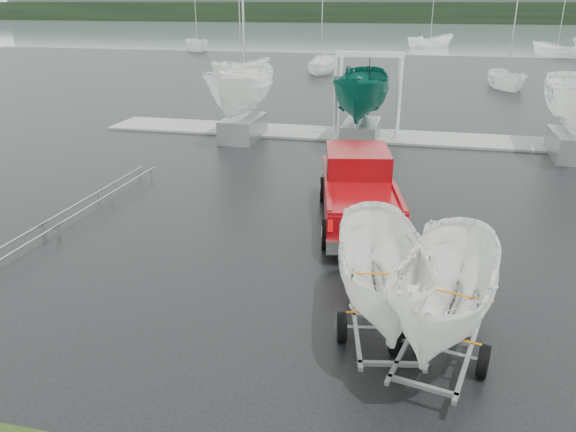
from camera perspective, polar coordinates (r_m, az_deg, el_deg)
The scene contains 18 objects.
ground_plane at distance 16.37m, azimuth 8.13°, elevation -2.24°, with size 120.00×120.00×0.00m, color black.
lake at distance 115.20m, azimuth 13.42°, elevation 17.31°, with size 300.00×300.00×0.00m, color slate.
dock at distance 28.75m, azimuth 10.79°, elevation 7.89°, with size 30.00×3.00×0.12m, color gray.
treeline at distance 185.05m, azimuth 13.85°, elevation 19.42°, with size 300.00×8.00×6.00m, color black.
far_hill at distance 193.02m, azimuth 13.92°, elevation 20.05°, with size 300.00×6.00×10.00m, color #4C5651.
pickup_truck at distance 17.43m, azimuth 7.16°, elevation 3.03°, with size 3.23×6.46×2.05m.
trailer_hitched at distance 10.65m, azimuth 10.21°, elevation 1.03°, with size 2.10×3.76×5.22m.
trailer_parked at distance 10.19m, azimuth 16.62°, elevation -0.61°, with size 2.11×3.77×5.17m.
boat_hoist at distance 28.38m, azimuth 8.21°, elevation 13.26°, with size 3.30×2.18×4.12m.
keelboat_0 at distance 27.47m, azimuth -4.79°, elevation 15.83°, with size 2.48×3.20×10.65m.
keelboat_1 at distance 26.48m, azimuth 7.76°, elevation 15.28°, with size 2.42×3.20×7.53m.
mast_rack_0 at distance 19.93m, azimuth -18.17°, elevation 2.26°, with size 0.56×6.50×0.06m.
moored_boat_0 at distance 54.56m, azimuth -4.78°, elevation 14.23°, with size 2.94×2.91×10.82m.
moored_boat_1 at distance 55.29m, azimuth 3.38°, elevation 14.35°, with size 2.32×2.38×11.06m.
moored_boat_2 at distance 48.15m, azimuth 21.25°, elevation 12.01°, with size 2.57×2.61×10.89m.
moored_boat_3 at distance 78.26m, azimuth 25.56°, elevation 14.38°, with size 3.77×3.77×11.50m.
moored_boat_4 at distance 81.02m, azimuth -9.16°, elevation 16.25°, with size 3.61×3.63×11.42m.
moored_boat_5 at distance 88.23m, azimuth 14.19°, elevation 16.27°, with size 3.92×3.90×11.73m.
Camera 1 is at (1.21, -15.01, 6.41)m, focal length 35.00 mm.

